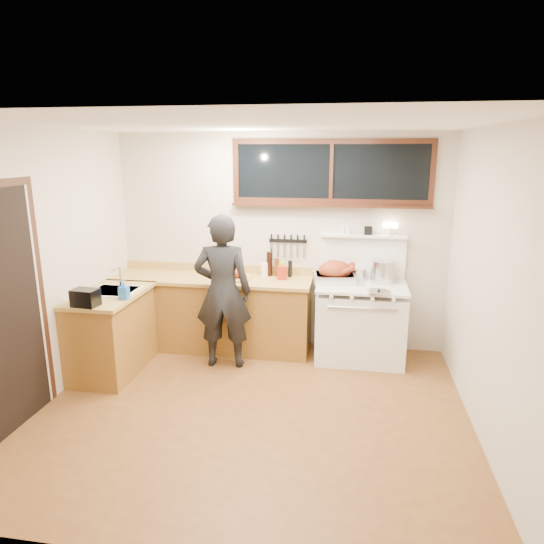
% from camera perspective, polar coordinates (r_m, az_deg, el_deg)
% --- Properties ---
extents(ground_plane, '(4.00, 3.50, 0.02)m').
position_cam_1_polar(ground_plane, '(4.76, -2.35, -16.21)').
color(ground_plane, brown).
extents(room_shell, '(4.10, 3.60, 2.65)m').
position_cam_1_polar(room_shell, '(4.17, -2.58, 3.84)').
color(room_shell, beige).
rests_on(room_shell, ground).
extents(counter_back, '(2.44, 0.64, 1.00)m').
position_cam_1_polar(counter_back, '(6.03, -7.08, -4.69)').
color(counter_back, brown).
rests_on(counter_back, ground).
extents(counter_left, '(0.64, 1.09, 0.90)m').
position_cam_1_polar(counter_left, '(5.64, -18.33, -6.73)').
color(counter_left, brown).
rests_on(counter_left, ground).
extents(sink_unit, '(0.50, 0.45, 0.37)m').
position_cam_1_polar(sink_unit, '(5.57, -18.11, -2.67)').
color(sink_unit, white).
rests_on(sink_unit, counter_left).
extents(vintage_stove, '(1.02, 0.74, 1.58)m').
position_cam_1_polar(vintage_stove, '(5.76, 10.34, -5.61)').
color(vintage_stove, white).
rests_on(vintage_stove, ground).
extents(back_window, '(2.32, 0.13, 0.77)m').
position_cam_1_polar(back_window, '(5.75, 6.96, 10.78)').
color(back_window, black).
rests_on(back_window, room_shell).
extents(left_doorway, '(0.02, 1.04, 2.17)m').
position_cam_1_polar(left_doorway, '(4.67, -28.75, -3.94)').
color(left_doorway, black).
rests_on(left_doorway, ground).
extents(knife_strip, '(0.46, 0.03, 0.28)m').
position_cam_1_polar(knife_strip, '(5.90, 1.88, 3.58)').
color(knife_strip, black).
rests_on(knife_strip, room_shell).
extents(man, '(0.67, 0.48, 1.74)m').
position_cam_1_polar(man, '(5.40, -5.80, -2.33)').
color(man, black).
rests_on(man, ground).
extents(soap_bottle, '(0.09, 0.09, 0.20)m').
position_cam_1_polar(soap_bottle, '(5.21, -17.04, -2.01)').
color(soap_bottle, blue).
rests_on(soap_bottle, counter_left).
extents(toaster, '(0.26, 0.20, 0.17)m').
position_cam_1_polar(toaster, '(5.11, -21.10, -2.84)').
color(toaster, black).
rests_on(toaster, counter_left).
extents(cutting_board, '(0.41, 0.31, 0.14)m').
position_cam_1_polar(cutting_board, '(5.77, -4.53, -0.32)').
color(cutting_board, '#B18D46').
rests_on(cutting_board, counter_back).
extents(roast_turkey, '(0.53, 0.42, 0.26)m').
position_cam_1_polar(roast_turkey, '(5.66, 7.45, -0.16)').
color(roast_turkey, silver).
rests_on(roast_turkey, vintage_stove).
extents(stockpot, '(0.31, 0.31, 0.26)m').
position_cam_1_polar(stockpot, '(5.76, 12.93, 0.07)').
color(stockpot, silver).
rests_on(stockpot, vintage_stove).
extents(saucepan, '(0.20, 0.31, 0.13)m').
position_cam_1_polar(saucepan, '(5.83, 10.15, -0.21)').
color(saucepan, silver).
rests_on(saucepan, vintage_stove).
extents(pot_lid, '(0.31, 0.31, 0.04)m').
position_cam_1_polar(pot_lid, '(5.34, 12.45, -2.30)').
color(pot_lid, silver).
rests_on(pot_lid, vintage_stove).
extents(coffee_tin, '(0.11, 0.09, 0.16)m').
position_cam_1_polar(coffee_tin, '(5.74, 1.18, -0.09)').
color(coffee_tin, maroon).
rests_on(coffee_tin, counter_back).
extents(pitcher, '(0.10, 0.10, 0.16)m').
position_cam_1_polar(pitcher, '(5.89, -0.90, 0.28)').
color(pitcher, white).
rests_on(pitcher, counter_back).
extents(bottle_cluster, '(0.31, 0.07, 0.30)m').
position_cam_1_polar(bottle_cluster, '(5.88, 0.56, 0.68)').
color(bottle_cluster, black).
rests_on(bottle_cluster, counter_back).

